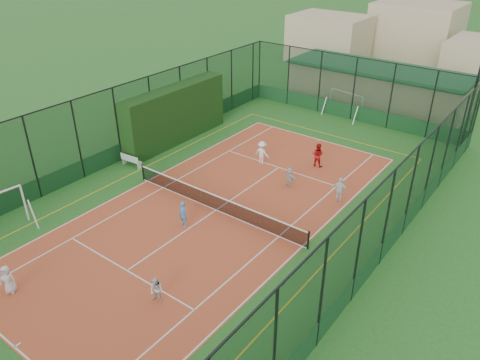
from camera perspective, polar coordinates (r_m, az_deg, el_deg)
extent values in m
plane|color=#2C5E20|center=(25.92, -2.93, -3.70)|extent=(300.00, 300.00, 0.00)
cube|color=#BE502A|center=(25.92, -2.93, -3.69)|extent=(11.17, 23.97, 0.01)
cube|color=black|center=(33.77, -7.90, 7.91)|extent=(1.36, 9.08, 3.97)
imported|color=silver|center=(22.53, -26.47, -10.80)|extent=(0.79, 0.74, 1.36)
imported|color=#4783C9|center=(24.41, -6.97, -4.14)|extent=(0.57, 0.42, 1.44)
imported|color=silver|center=(20.15, -10.15, -13.10)|extent=(0.65, 0.53, 1.24)
imported|color=white|center=(30.52, 2.70, 3.36)|extent=(1.02, 0.59, 1.56)
imported|color=white|center=(26.84, 12.09, -1.20)|extent=(0.94, 0.48, 1.53)
imported|color=silver|center=(28.08, 6.06, 0.39)|extent=(1.18, 0.70, 1.21)
imported|color=#AE1212|center=(30.58, 9.44, 3.04)|extent=(0.83, 0.68, 1.58)
sphere|color=#CCE033|center=(27.23, -4.83, -1.91)|extent=(0.07, 0.07, 0.07)
sphere|color=#CCE033|center=(29.18, -5.22, 0.33)|extent=(0.07, 0.07, 0.07)
sphere|color=#CCE033|center=(25.69, 4.62, -3.97)|extent=(0.07, 0.07, 0.07)
sphere|color=#CCE033|center=(28.22, -5.90, -0.78)|extent=(0.07, 0.07, 0.07)
sphere|color=#CCE033|center=(25.19, 4.36, -4.70)|extent=(0.07, 0.07, 0.07)
sphere|color=#CCE033|center=(26.45, 2.19, -2.83)|extent=(0.07, 0.07, 0.07)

